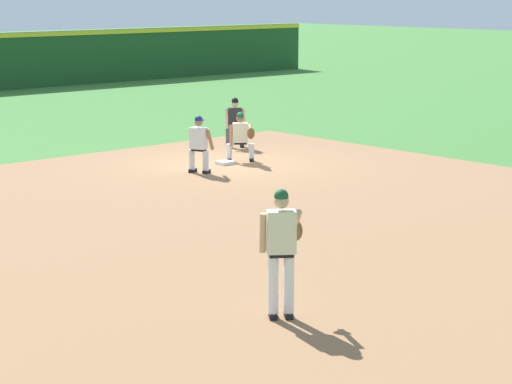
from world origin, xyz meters
TOP-DOWN VIEW (x-y plane):
  - ground_plane at (0.00, 0.00)m, footprint 160.00×160.00m
  - infield_dirt_patch at (-3.78, -5.07)m, footprint 18.00×18.00m
  - first_base_bag at (0.00, 0.00)m, footprint 0.38×0.38m
  - baseball at (-4.16, -6.39)m, footprint 0.07×0.07m
  - pitcher at (-7.52, -10.12)m, footprint 0.85×0.55m
  - first_baseman at (0.58, 0.01)m, footprint 0.72×1.09m
  - baserunner at (-1.30, -0.52)m, footprint 0.58×0.67m
  - umpire at (2.11, 2.04)m, footprint 0.68×0.66m

SIDE VIEW (x-z plane):
  - ground_plane at x=0.00m, z-range 0.00..0.00m
  - infield_dirt_patch at x=-3.78m, z-range 0.00..0.01m
  - baseball at x=-4.16m, z-range 0.00..0.07m
  - first_base_bag at x=0.00m, z-range 0.00..0.09m
  - first_baseman at x=0.58m, z-range 0.06..1.40m
  - baserunner at x=-1.30m, z-range 0.06..1.52m
  - umpire at x=2.11m, z-range 0.06..1.52m
  - pitcher at x=-7.52m, z-range 0.13..1.99m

